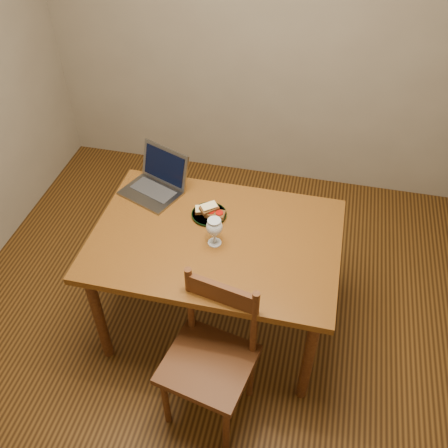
% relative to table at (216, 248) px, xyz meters
% --- Properties ---
extents(floor, '(3.20, 3.20, 0.02)m').
position_rel_table_xyz_m(floor, '(-0.06, -0.02, -0.66)').
color(floor, black).
rests_on(floor, ground).
extents(back_wall, '(3.20, 0.02, 2.60)m').
position_rel_table_xyz_m(back_wall, '(-0.06, 1.59, 0.65)').
color(back_wall, gray).
rests_on(back_wall, floor).
extents(table, '(1.30, 0.90, 0.74)m').
position_rel_table_xyz_m(table, '(0.00, 0.00, 0.00)').
color(table, '#4F270D').
rests_on(table, floor).
extents(chair, '(0.48, 0.47, 0.44)m').
position_rel_table_xyz_m(chair, '(0.10, -0.53, -0.17)').
color(chair, '#35170B').
rests_on(chair, floor).
extents(plate, '(0.19, 0.19, 0.02)m').
position_rel_table_xyz_m(plate, '(-0.07, 0.15, 0.09)').
color(plate, black).
rests_on(plate, table).
extents(sandwich_cheese, '(0.11, 0.08, 0.03)m').
position_rel_table_xyz_m(sandwich_cheese, '(-0.11, 0.16, 0.12)').
color(sandwich_cheese, '#381E0C').
rests_on(sandwich_cheese, plate).
extents(sandwich_tomato, '(0.11, 0.06, 0.03)m').
position_rel_table_xyz_m(sandwich_tomato, '(-0.04, 0.14, 0.12)').
color(sandwich_tomato, '#381E0C').
rests_on(sandwich_tomato, plate).
extents(sandwich_top, '(0.11, 0.11, 0.03)m').
position_rel_table_xyz_m(sandwich_top, '(-0.07, 0.16, 0.14)').
color(sandwich_top, '#381E0C').
rests_on(sandwich_top, plate).
extents(milk_glass, '(0.08, 0.08, 0.16)m').
position_rel_table_xyz_m(milk_glass, '(0.01, -0.05, 0.17)').
color(milk_glass, white).
rests_on(milk_glass, table).
extents(laptop, '(0.40, 0.39, 0.23)m').
position_rel_table_xyz_m(laptop, '(-0.42, 0.31, 0.15)').
color(laptop, slate).
rests_on(laptop, table).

